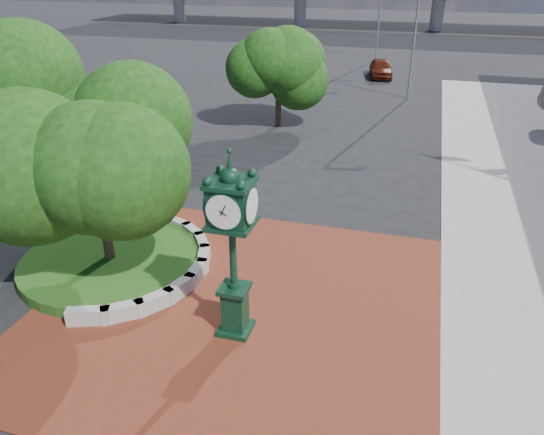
{
  "coord_description": "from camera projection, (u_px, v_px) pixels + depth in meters",
  "views": [
    {
      "loc": [
        4.72,
        -13.57,
        9.72
      ],
      "look_at": [
        0.36,
        1.5,
        1.94
      ],
      "focal_mm": 35.0,
      "sensor_mm": 36.0,
      "label": 1
    }
  ],
  "objects": [
    {
      "name": "street_lamp_near",
      "position": [
        420.0,
        20.0,
        37.47
      ],
      "size": [
        2.12,
        0.57,
        9.51
      ],
      "color": "slate",
      "rests_on": "ground"
    },
    {
      "name": "parked_car",
      "position": [
        381.0,
        68.0,
        46.69
      ],
      "size": [
        2.57,
        4.82,
        1.56
      ],
      "primitive_type": "imported",
      "rotation": [
        0.0,
        0.0,
        0.16
      ],
      "color": "#51170B",
      "rests_on": "ground"
    },
    {
      "name": "grass_bed",
      "position": [
        111.0,
        262.0,
        18.33
      ],
      "size": [
        6.1,
        6.1,
        0.4
      ],
      "primitive_type": "cylinder",
      "color": "#1E4614",
      "rests_on": "ground"
    },
    {
      "name": "plaza",
      "position": [
        238.0,
        306.0,
        16.3
      ],
      "size": [
        12.0,
        12.0,
        0.04
      ],
      "primitive_type": "cube",
      "color": "brown",
      "rests_on": "ground"
    },
    {
      "name": "post_clock",
      "position": [
        232.0,
        240.0,
        13.93
      ],
      "size": [
        1.15,
        1.15,
        5.44
      ],
      "color": "black",
      "rests_on": "ground"
    },
    {
      "name": "street_lamp_far",
      "position": [
        383.0,
        1.0,
        52.52
      ],
      "size": [
        2.14,
        0.34,
        9.55
      ],
      "color": "slate",
      "rests_on": "ground"
    },
    {
      "name": "planter_wall",
      "position": [
        172.0,
        270.0,
        17.72
      ],
      "size": [
        2.96,
        6.77,
        0.54
      ],
      "color": "#9E9B93",
      "rests_on": "ground"
    },
    {
      "name": "tree_planter",
      "position": [
        96.0,
        166.0,
        16.76
      ],
      "size": [
        5.2,
        5.2,
        6.33
      ],
      "color": "#38281C",
      "rests_on": "ground"
    },
    {
      "name": "tree_street",
      "position": [
        278.0,
        74.0,
        32.22
      ],
      "size": [
        4.4,
        4.4,
        5.45
      ],
      "color": "#38281C",
      "rests_on": "ground"
    },
    {
      "name": "ground",
      "position": [
        248.0,
        289.0,
        17.17
      ],
      "size": [
        200.0,
        200.0,
        0.0
      ],
      "primitive_type": "plane",
      "color": "black",
      "rests_on": "ground"
    }
  ]
}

